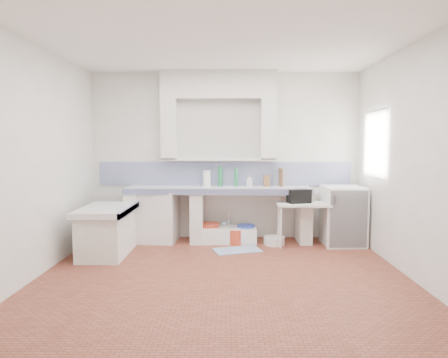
{
  "coord_description": "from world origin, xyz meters",
  "views": [
    {
      "loc": [
        0.07,
        -4.64,
        1.62
      ],
      "look_at": [
        0.0,
        1.0,
        1.1
      ],
      "focal_mm": 31.33,
      "sensor_mm": 36.0,
      "label": 1
    }
  ],
  "objects_px": {
    "side_table": "(303,224)",
    "fridge": "(343,216)",
    "stove": "(159,216)",
    "sink": "(229,235)"
  },
  "relations": [
    {
      "from": "stove",
      "to": "side_table",
      "type": "bearing_deg",
      "value": -1.41
    },
    {
      "from": "stove",
      "to": "side_table",
      "type": "relative_size",
      "value": 1.03
    },
    {
      "from": "stove",
      "to": "side_table",
      "type": "distance_m",
      "value": 2.34
    },
    {
      "from": "stove",
      "to": "sink",
      "type": "height_order",
      "value": "stove"
    },
    {
      "from": "sink",
      "to": "side_table",
      "type": "distance_m",
      "value": 1.22
    },
    {
      "from": "stove",
      "to": "sink",
      "type": "xyz_separation_m",
      "value": [
        1.16,
        -0.03,
        -0.31
      ]
    },
    {
      "from": "stove",
      "to": "side_table",
      "type": "height_order",
      "value": "stove"
    },
    {
      "from": "stove",
      "to": "side_table",
      "type": "xyz_separation_m",
      "value": [
        2.33,
        -0.27,
        -0.08
      ]
    },
    {
      "from": "fridge",
      "to": "side_table",
      "type": "bearing_deg",
      "value": -175.21
    },
    {
      "from": "side_table",
      "to": "fridge",
      "type": "xyz_separation_m",
      "value": [
        0.65,
        0.09,
        0.13
      ]
    }
  ]
}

